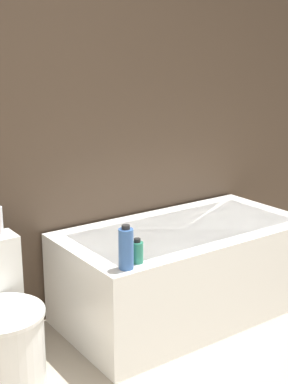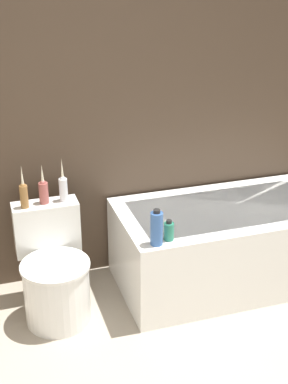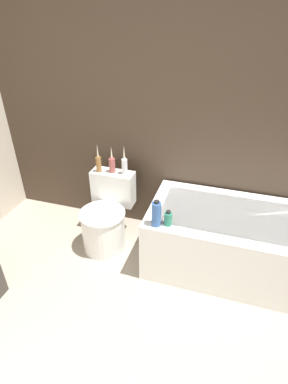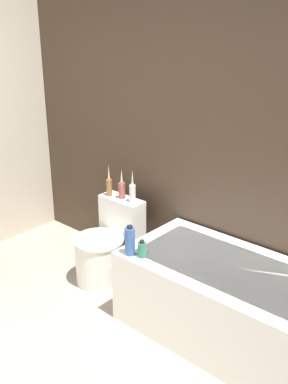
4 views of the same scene
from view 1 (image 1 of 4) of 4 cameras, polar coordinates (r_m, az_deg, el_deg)
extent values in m
cube|color=#423326|center=(3.05, -12.55, 8.90)|extent=(6.40, 0.06, 2.60)
cube|color=white|center=(3.35, 4.34, -8.33)|extent=(1.53, 0.78, 0.56)
cube|color=#B7BCC6|center=(3.25, 4.44, -3.85)|extent=(1.33, 0.58, 0.01)
cylinder|color=white|center=(2.77, -14.83, -16.20)|extent=(0.40, 0.40, 0.39)
cylinder|color=white|center=(2.67, -15.13, -12.45)|extent=(0.43, 0.43, 0.02)
cylinder|color=#335999|center=(2.61, -1.93, -6.09)|extent=(0.07, 0.07, 0.20)
cylinder|color=black|center=(2.57, -1.95, -3.76)|extent=(0.04, 0.04, 0.02)
cylinder|color=#267259|center=(2.69, -0.72, -6.47)|extent=(0.06, 0.06, 0.11)
cylinder|color=black|center=(2.67, -0.73, -5.18)|extent=(0.03, 0.03, 0.02)
camera|label=2|loc=(0.86, 115.15, 31.57)|focal=50.00mm
camera|label=3|loc=(1.86, 50.47, 22.39)|focal=28.00mm
camera|label=4|loc=(3.30, 57.64, 17.77)|focal=42.00mm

